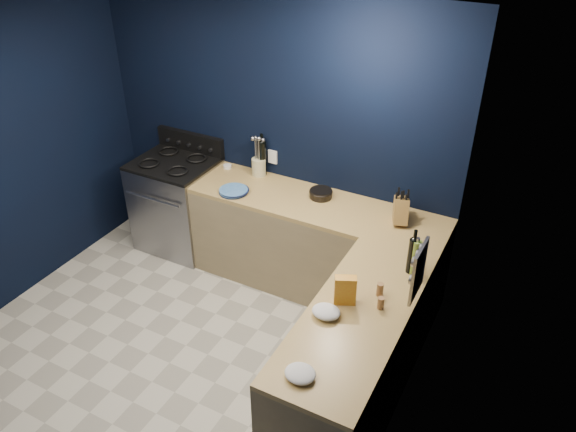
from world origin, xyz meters
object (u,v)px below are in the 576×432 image
Objects in this scene: plate_stack at (234,191)px; utensil_crock at (259,167)px; knife_block at (401,210)px; gas_range at (178,205)px; crouton_bag at (345,290)px.

utensil_crock reaches higher than plate_stack.
knife_block is at bearing -6.65° from utensil_crock.
gas_range is 1.00m from utensil_crock.
plate_stack is 1.55× the size of utensil_crock.
knife_block is (1.44, -0.17, 0.02)m from utensil_crock.
crouton_bag is at bearing -25.38° from gas_range.
knife_block reaches higher than gas_range.
plate_stack is 1.72m from crouton_bag.
knife_block is at bearing 1.96° from gas_range.
plate_stack is at bearing -11.25° from gas_range.
crouton_bag is (2.25, -1.07, 0.55)m from gas_range.
utensil_crock is (0.03, 0.40, 0.07)m from plate_stack.
knife_block reaches higher than plate_stack.
crouton_bag is (1.46, -0.91, 0.09)m from plate_stack.
gas_range is 0.93m from plate_stack.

